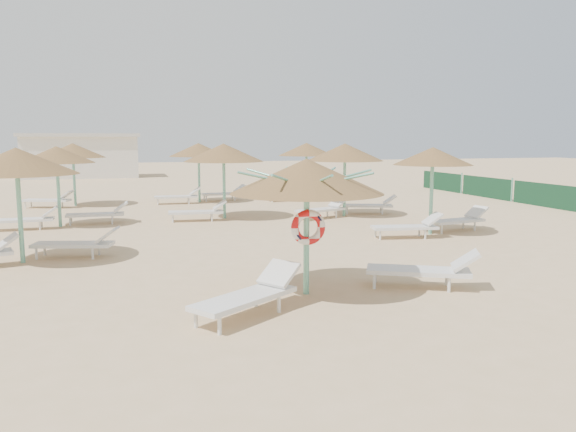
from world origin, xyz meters
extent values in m
plane|color=tan|center=(0.00, 0.00, 0.00)|extent=(120.00, 120.00, 0.00)
cylinder|color=#6AB99E|center=(-0.06, 0.10, 1.07)|extent=(0.11, 0.11, 2.13)
cone|color=brown|center=(-0.06, 0.10, 2.23)|extent=(2.84, 2.84, 0.64)
cylinder|color=#6AB99E|center=(-0.06, 0.10, 1.98)|extent=(0.20, 0.20, 0.12)
cylinder|color=#6AB99E|center=(0.59, 0.10, 2.17)|extent=(1.28, 0.04, 0.33)
cylinder|color=#6AB99E|center=(0.40, 0.57, 2.17)|extent=(0.94, 0.94, 0.33)
cylinder|color=#6AB99E|center=(-0.06, 0.76, 2.17)|extent=(0.04, 1.28, 0.33)
cylinder|color=#6AB99E|center=(-0.52, 0.57, 2.17)|extent=(0.94, 0.94, 0.33)
cylinder|color=#6AB99E|center=(-0.71, 0.10, 2.17)|extent=(1.28, 0.04, 0.33)
cylinder|color=#6AB99E|center=(-0.52, -0.36, 2.17)|extent=(0.94, 0.94, 0.33)
cylinder|color=#6AB99E|center=(-0.06, -0.55, 2.17)|extent=(0.04, 1.28, 0.33)
cylinder|color=#6AB99E|center=(0.40, -0.36, 2.17)|extent=(0.94, 0.94, 0.33)
torus|color=red|center=(-0.06, 0.00, 1.29)|extent=(0.66, 0.15, 0.66)
cylinder|color=silver|center=(-2.01, -1.65, 0.14)|extent=(0.06, 0.06, 0.29)
cylinder|color=silver|center=(-2.31, -1.22, 0.14)|extent=(0.06, 0.06, 0.29)
cylinder|color=silver|center=(-0.86, -0.85, 0.14)|extent=(0.06, 0.06, 0.29)
cylinder|color=silver|center=(-1.16, -0.43, 0.14)|extent=(0.06, 0.06, 0.29)
cube|color=silver|center=(-1.48, -0.96, 0.33)|extent=(1.98, 1.65, 0.08)
cube|color=silver|center=(-0.76, -0.46, 0.58)|extent=(0.77, 0.80, 0.38)
cylinder|color=silver|center=(1.33, 0.05, 0.15)|extent=(0.06, 0.06, 0.29)
cylinder|color=silver|center=(1.57, 0.52, 0.15)|extent=(0.06, 0.06, 0.29)
cylinder|color=silver|center=(2.58, -0.59, 0.15)|extent=(0.06, 0.06, 0.29)
cylinder|color=silver|center=(2.82, -0.13, 0.15)|extent=(0.06, 0.06, 0.29)
cube|color=silver|center=(2.19, -0.10, 0.33)|extent=(2.06, 1.49, 0.08)
cube|color=silver|center=(2.97, -0.51, 0.58)|extent=(0.74, 0.79, 0.38)
cylinder|color=#6AB99E|center=(-5.62, 4.56, 1.15)|extent=(0.11, 0.11, 2.30)
cone|color=brown|center=(-5.62, 4.56, 2.39)|extent=(2.76, 2.76, 0.62)
cylinder|color=#6AB99E|center=(-5.62, 4.56, 2.15)|extent=(0.20, 0.20, 0.12)
cube|color=silver|center=(-5.90, 4.39, 0.56)|extent=(0.63, 0.71, 0.36)
cylinder|color=silver|center=(-5.35, 4.83, 0.14)|extent=(0.06, 0.06, 0.28)
cylinder|color=silver|center=(-5.22, 5.31, 0.14)|extent=(0.06, 0.06, 0.28)
cylinder|color=silver|center=(-4.05, 4.48, 0.14)|extent=(0.06, 0.06, 0.28)
cylinder|color=silver|center=(-3.92, 4.96, 0.14)|extent=(0.06, 0.06, 0.28)
cube|color=silver|center=(-4.52, 4.86, 0.32)|extent=(2.00, 1.10, 0.08)
cube|color=silver|center=(-3.70, 4.64, 0.56)|extent=(0.63, 0.71, 0.36)
cylinder|color=#6AB99E|center=(-5.30, 10.17, 1.15)|extent=(0.11, 0.11, 2.30)
cone|color=brown|center=(-5.30, 10.17, 2.38)|extent=(2.42, 2.42, 0.55)
cylinder|color=#6AB99E|center=(-5.30, 10.17, 2.15)|extent=(0.20, 0.20, 0.12)
cylinder|color=silver|center=(-5.85, 9.53, 0.14)|extent=(0.06, 0.06, 0.28)
cylinder|color=silver|center=(-5.85, 10.03, 0.14)|extent=(0.06, 0.06, 0.28)
cube|color=silver|center=(-6.40, 9.77, 0.32)|extent=(1.91, 0.65, 0.08)
cube|color=silver|center=(-5.55, 9.78, 0.56)|extent=(0.49, 0.61, 0.36)
cylinder|color=silver|center=(-5.00, 10.23, 0.14)|extent=(0.06, 0.06, 0.28)
cylinder|color=silver|center=(-5.00, 10.73, 0.14)|extent=(0.06, 0.06, 0.28)
cylinder|color=silver|center=(-3.65, 10.21, 0.14)|extent=(0.06, 0.06, 0.28)
cylinder|color=silver|center=(-3.65, 10.71, 0.14)|extent=(0.06, 0.06, 0.28)
cube|color=silver|center=(-4.20, 10.47, 0.32)|extent=(1.91, 0.65, 0.08)
cube|color=silver|center=(-3.35, 10.46, 0.56)|extent=(0.49, 0.61, 0.36)
cylinder|color=#6AB99E|center=(-5.23, 16.14, 1.15)|extent=(0.11, 0.11, 2.30)
cone|color=brown|center=(-5.23, 16.14, 2.39)|extent=(2.72, 2.72, 0.61)
cylinder|color=#6AB99E|center=(-5.23, 16.14, 2.15)|extent=(0.20, 0.20, 0.12)
cylinder|color=silver|center=(-7.17, 15.76, 0.14)|extent=(0.06, 0.06, 0.28)
cylinder|color=silver|center=(-7.01, 16.24, 0.14)|extent=(0.06, 0.06, 0.28)
cylinder|color=silver|center=(-5.89, 15.33, 0.14)|extent=(0.06, 0.06, 0.28)
cylinder|color=silver|center=(-5.73, 15.80, 0.14)|extent=(0.06, 0.06, 0.28)
cube|color=silver|center=(-6.33, 15.74, 0.32)|extent=(2.00, 1.20, 0.08)
cube|color=silver|center=(-5.53, 15.47, 0.56)|extent=(0.65, 0.72, 0.36)
cylinder|color=#6AB99E|center=(0.28, 10.51, 1.15)|extent=(0.11, 0.11, 2.30)
cone|color=brown|center=(0.28, 10.51, 2.40)|extent=(2.89, 2.89, 0.65)
cylinder|color=#6AB99E|center=(0.28, 10.51, 2.15)|extent=(0.20, 0.20, 0.12)
cylinder|color=silver|center=(-1.64, 9.94, 0.14)|extent=(0.06, 0.06, 0.28)
cylinder|color=silver|center=(-1.59, 10.44, 0.14)|extent=(0.06, 0.06, 0.28)
cylinder|color=silver|center=(-0.30, 9.81, 0.14)|extent=(0.06, 0.06, 0.28)
cylinder|color=silver|center=(-0.25, 10.30, 0.14)|extent=(0.06, 0.06, 0.28)
cube|color=silver|center=(-0.82, 10.11, 0.32)|extent=(1.95, 0.81, 0.08)
cube|color=silver|center=(0.03, 10.02, 0.56)|extent=(0.54, 0.65, 0.36)
cylinder|color=#6AB99E|center=(0.13, 16.03, 1.15)|extent=(0.11, 0.11, 2.30)
cone|color=brown|center=(0.13, 16.03, 2.39)|extent=(2.68, 2.68, 0.60)
cylinder|color=#6AB99E|center=(0.13, 16.03, 2.15)|extent=(0.20, 0.20, 0.12)
cylinder|color=silver|center=(-1.78, 15.42, 0.14)|extent=(0.06, 0.06, 0.28)
cylinder|color=silver|center=(-1.76, 15.92, 0.14)|extent=(0.06, 0.06, 0.28)
cylinder|color=silver|center=(-0.43, 15.36, 0.14)|extent=(0.06, 0.06, 0.28)
cylinder|color=silver|center=(-0.41, 15.86, 0.14)|extent=(0.06, 0.06, 0.28)
cube|color=silver|center=(-0.97, 15.63, 0.32)|extent=(1.93, 0.71, 0.08)
cube|color=silver|center=(-0.12, 15.59, 0.56)|extent=(0.51, 0.62, 0.36)
cylinder|color=silver|center=(0.44, 16.04, 0.14)|extent=(0.06, 0.06, 0.28)
cylinder|color=silver|center=(0.42, 16.54, 0.14)|extent=(0.06, 0.06, 0.28)
cylinder|color=silver|center=(1.79, 16.11, 0.14)|extent=(0.06, 0.06, 0.28)
cylinder|color=silver|center=(1.77, 16.61, 0.14)|extent=(0.06, 0.06, 0.28)
cube|color=silver|center=(1.23, 16.33, 0.32)|extent=(1.93, 0.71, 0.08)
cube|color=silver|center=(2.08, 16.37, 0.56)|extent=(0.51, 0.62, 0.36)
cylinder|color=#6AB99E|center=(5.70, 5.31, 1.15)|extent=(0.11, 0.11, 2.30)
cone|color=brown|center=(5.70, 5.31, 2.38)|extent=(2.38, 2.38, 0.53)
cylinder|color=#6AB99E|center=(5.70, 5.31, 2.15)|extent=(0.20, 0.20, 0.12)
cylinder|color=silver|center=(3.77, 4.80, 0.14)|extent=(0.06, 0.06, 0.28)
cylinder|color=silver|center=(3.85, 5.30, 0.14)|extent=(0.06, 0.06, 0.28)
cylinder|color=silver|center=(5.10, 4.57, 0.14)|extent=(0.06, 0.06, 0.28)
cylinder|color=silver|center=(5.18, 5.07, 0.14)|extent=(0.06, 0.06, 0.28)
cube|color=silver|center=(4.60, 4.91, 0.32)|extent=(1.98, 0.93, 0.08)
cube|color=silver|center=(5.43, 4.77, 0.56)|extent=(0.58, 0.67, 0.36)
cylinder|color=silver|center=(6.05, 5.23, 0.14)|extent=(0.06, 0.06, 0.28)
cylinder|color=silver|center=(5.97, 5.72, 0.14)|extent=(0.06, 0.06, 0.28)
cylinder|color=silver|center=(7.38, 5.46, 0.14)|extent=(0.06, 0.06, 0.28)
cylinder|color=silver|center=(7.30, 5.95, 0.14)|extent=(0.06, 0.06, 0.28)
cube|color=silver|center=(6.80, 5.61, 0.32)|extent=(1.98, 0.93, 0.08)
cube|color=silver|center=(7.63, 5.76, 0.56)|extent=(0.58, 0.67, 0.36)
cylinder|color=#6AB99E|center=(4.72, 9.83, 1.15)|extent=(0.11, 0.11, 2.30)
cone|color=brown|center=(4.72, 9.83, 2.40)|extent=(2.87, 2.87, 0.65)
cylinder|color=#6AB99E|center=(4.72, 9.83, 2.15)|extent=(0.20, 0.20, 0.12)
cylinder|color=silver|center=(2.95, 8.93, 0.14)|extent=(0.06, 0.06, 0.28)
cylinder|color=silver|center=(2.78, 9.40, 0.14)|extent=(0.06, 0.06, 0.28)
cylinder|color=silver|center=(4.22, 9.37, 0.14)|extent=(0.06, 0.06, 0.28)
cylinder|color=silver|center=(4.05, 9.85, 0.14)|extent=(0.06, 0.06, 0.28)
cube|color=silver|center=(3.62, 9.43, 0.32)|extent=(2.00, 1.22, 0.08)
cube|color=silver|center=(4.42, 9.71, 0.56)|extent=(0.66, 0.73, 0.36)
cylinder|color=silver|center=(4.98, 10.16, 0.14)|extent=(0.06, 0.06, 0.28)
cylinder|color=silver|center=(5.15, 10.63, 0.14)|extent=(0.06, 0.06, 0.28)
cylinder|color=silver|center=(6.25, 9.71, 0.14)|extent=(0.06, 0.06, 0.28)
cylinder|color=silver|center=(6.42, 10.18, 0.14)|extent=(0.06, 0.06, 0.28)
cube|color=silver|center=(5.82, 10.13, 0.32)|extent=(2.00, 1.22, 0.08)
cube|color=silver|center=(6.62, 9.84, 0.56)|extent=(0.66, 0.73, 0.36)
cylinder|color=#6AB99E|center=(5.17, 15.66, 1.15)|extent=(0.11, 0.11, 2.30)
cone|color=brown|center=(5.17, 15.66, 2.39)|extent=(2.68, 2.68, 0.60)
cylinder|color=#6AB99E|center=(5.17, 15.66, 2.15)|extent=(0.20, 0.20, 0.12)
cylinder|color=silver|center=(3.29, 14.95, 0.14)|extent=(0.06, 0.06, 0.28)
cylinder|color=silver|center=(3.25, 15.45, 0.14)|extent=(0.06, 0.06, 0.28)
cylinder|color=silver|center=(4.64, 15.05, 0.14)|extent=(0.06, 0.06, 0.28)
cylinder|color=silver|center=(4.60, 15.55, 0.14)|extent=(0.06, 0.06, 0.28)
cube|color=silver|center=(4.07, 15.26, 0.32)|extent=(1.94, 0.76, 0.08)
cube|color=silver|center=(4.92, 15.32, 0.56)|extent=(0.53, 0.63, 0.36)
cube|color=silver|center=(-6.00, 35.00, 1.50)|extent=(8.00, 4.00, 3.00)
cube|color=beige|center=(-6.00, 35.00, 3.12)|extent=(8.40, 4.40, 0.25)
cube|color=#184929|center=(14.00, 10.00, 0.50)|extent=(0.08, 3.80, 1.00)
cube|color=#184929|center=(14.00, 14.00, 0.50)|extent=(0.08, 3.80, 1.00)
cylinder|color=#6AB99E|center=(14.00, 12.10, 0.55)|extent=(0.08, 0.08, 1.10)
cube|color=#184929|center=(14.00, 18.00, 0.50)|extent=(0.08, 3.80, 1.00)
cylinder|color=#6AB99E|center=(14.00, 16.10, 0.55)|extent=(0.08, 0.08, 1.10)
camera|label=1|loc=(-3.35, -9.65, 2.92)|focal=35.00mm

